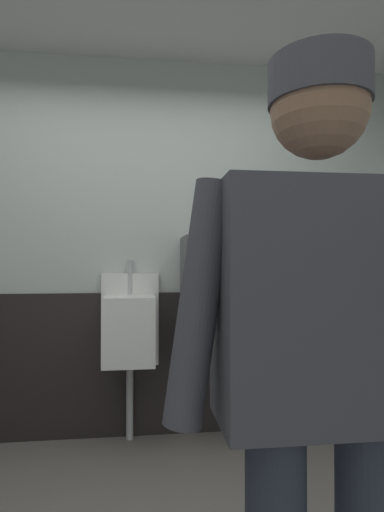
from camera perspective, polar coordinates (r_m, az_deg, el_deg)
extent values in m
cube|color=silver|center=(2.99, -7.86, 1.50)|extent=(4.61, 0.12, 2.70)
cube|color=black|center=(3.00, -7.92, -14.83)|extent=(4.01, 0.03, 1.01)
cube|color=white|center=(2.92, -8.73, -8.78)|extent=(0.40, 0.05, 0.65)
cube|color=white|center=(2.76, -8.84, -10.29)|extent=(0.34, 0.30, 0.45)
cylinder|color=#B7BABF|center=(2.89, -8.72, -3.00)|extent=(0.04, 0.04, 0.24)
cylinder|color=#B7BABF|center=(3.01, -8.78, -19.32)|extent=(0.05, 0.05, 0.55)
cube|color=white|center=(3.00, 5.93, -8.59)|extent=(0.40, 0.05, 0.65)
cube|color=white|center=(2.84, 6.71, -10.04)|extent=(0.34, 0.30, 0.45)
cylinder|color=#B7BABF|center=(2.96, 5.96, -2.95)|extent=(0.04, 0.04, 0.24)
cylinder|color=#B7BABF|center=(3.08, 6.12, -18.88)|extent=(0.05, 0.05, 0.55)
cube|color=#4C4C51|center=(2.72, -0.89, -6.72)|extent=(0.04, 0.40, 0.90)
cube|color=#3F3F47|center=(1.00, 17.65, -6.17)|extent=(0.48, 0.24, 0.55)
cylinder|color=#3F3F47|center=(0.92, 0.99, -6.59)|extent=(0.17, 0.09, 0.56)
sphere|color=#8C664C|center=(1.06, 17.53, 19.02)|extent=(0.23, 0.23, 0.23)
cylinder|color=#3F3F47|center=(1.08, 17.51, 22.17)|extent=(0.24, 0.24, 0.10)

